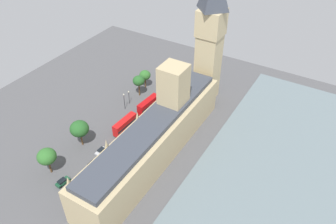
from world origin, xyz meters
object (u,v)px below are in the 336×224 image
object	(u,v)px
clock_tower	(210,33)
plane_tree_far_end	(79,129)
car_silver_opposite_hall	(101,151)
plane_tree_kerbside	(139,81)
plane_tree_trailing	(47,157)
double_decker_bus_corner	(148,105)
car_dark_green_near_tower	(63,182)
parliament_building	(157,135)
street_lamp_slot_11	(124,99)
plane_tree_leading	(145,75)
car_white_by_river_gate	(92,165)
pedestrian_under_trees	(143,129)
double_decker_bus_midblock	(125,124)
street_lamp_slot_10	(129,95)

from	to	relation	value
clock_tower	plane_tree_far_end	size ratio (longest dim) A/B	5.45
car_silver_opposite_hall	plane_tree_kerbside	bearing A→B (deg)	-72.76
clock_tower	plane_tree_trailing	xyz separation A→B (m)	(23.13, 61.42, -20.64)
double_decker_bus_corner	car_dark_green_near_tower	xyz separation A→B (m)	(1.96, 43.36, -1.75)
car_dark_green_near_tower	plane_tree_trailing	distance (m)	8.89
parliament_building	street_lamp_slot_11	xyz separation A→B (m)	(23.41, -13.71, -3.10)
plane_tree_far_end	plane_tree_leading	xyz separation A→B (m)	(1.39, -40.27, -1.29)
car_white_by_river_gate	plane_tree_far_end	xyz separation A→B (m)	(9.54, -6.24, 6.16)
plane_tree_trailing	street_lamp_slot_11	size ratio (longest dim) A/B	1.33
clock_tower	pedestrian_under_trees	distance (m)	41.79
double_decker_bus_midblock	car_silver_opposite_hall	distance (m)	13.53
car_white_by_river_gate	plane_tree_trailing	distance (m)	13.71
street_lamp_slot_11	street_lamp_slot_10	bearing A→B (deg)	-81.36
clock_tower	plane_tree_leading	xyz separation A→B (m)	(24.67, 6.85, -21.67)
plane_tree_far_end	plane_tree_leading	bearing A→B (deg)	-88.02
plane_tree_trailing	street_lamp_slot_11	world-z (taller)	plane_tree_trailing
double_decker_bus_midblock	plane_tree_far_end	size ratio (longest dim) A/B	1.09
car_white_by_river_gate	double_decker_bus_corner	bearing A→B (deg)	-86.97
double_decker_bus_midblock	plane_tree_leading	world-z (taller)	plane_tree_leading
pedestrian_under_trees	car_dark_green_near_tower	bearing A→B (deg)	-30.34
car_dark_green_near_tower	plane_tree_kerbside	world-z (taller)	plane_tree_kerbside
plane_tree_leading	parliament_building	bearing A→B (deg)	129.50
plane_tree_kerbside	car_white_by_river_gate	bearing A→B (deg)	103.41
double_decker_bus_midblock	car_silver_opposite_hall	world-z (taller)	double_decker_bus_midblock
car_white_by_river_gate	plane_tree_trailing	xyz separation A→B (m)	(9.38, 8.07, 5.90)
plane_tree_leading	street_lamp_slot_11	world-z (taller)	plane_tree_leading
pedestrian_under_trees	car_white_by_river_gate	bearing A→B (deg)	-28.39
double_decker_bus_corner	plane_tree_leading	world-z (taller)	plane_tree_leading
parliament_building	clock_tower	world-z (taller)	clock_tower
double_decker_bus_corner	plane_tree_leading	bearing A→B (deg)	132.38
double_decker_bus_midblock	pedestrian_under_trees	xyz separation A→B (m)	(-5.66, -3.00, -1.95)
double_decker_bus_corner	street_lamp_slot_10	distance (m)	8.94
parliament_building	double_decker_bus_midblock	size ratio (longest dim) A/B	6.27
plane_tree_trailing	double_decker_bus_midblock	bearing A→B (deg)	-105.85
clock_tower	car_dark_green_near_tower	size ratio (longest dim) A/B	11.73
plane_tree_kerbside	plane_tree_leading	world-z (taller)	plane_tree_kerbside
double_decker_bus_midblock	car_white_by_river_gate	bearing A→B (deg)	97.06
double_decker_bus_corner	plane_tree_far_end	bearing A→B (deg)	-102.92
double_decker_bus_midblock	car_silver_opposite_hall	bearing A→B (deg)	92.94
car_silver_opposite_hall	plane_tree_leading	size ratio (longest dim) A/B	0.53
car_dark_green_near_tower	plane_tree_kerbside	size ratio (longest dim) A/B	0.50
clock_tower	car_dark_green_near_tower	xyz separation A→B (m)	(16.66, 63.00, -26.53)
parliament_building	double_decker_bus_midblock	world-z (taller)	parliament_building
car_silver_opposite_hall	car_white_by_river_gate	xyz separation A→B (m)	(-1.45, 6.29, 0.00)
double_decker_bus_midblock	street_lamp_slot_10	distance (m)	16.12
double_decker_bus_midblock	pedestrian_under_trees	distance (m)	6.70
car_white_by_river_gate	parliament_building	bearing A→B (deg)	-130.17
car_white_by_river_gate	plane_tree_kerbside	bearing A→B (deg)	-75.17
street_lamp_slot_10	plane_tree_leading	bearing A→B (deg)	-84.91
parliament_building	street_lamp_slot_10	xyz separation A→B (m)	(23.98, -17.45, -3.79)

